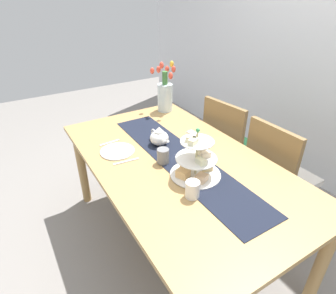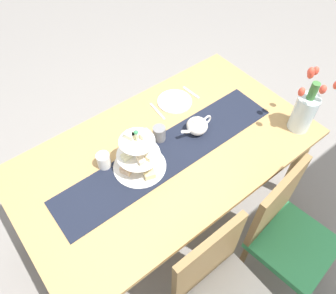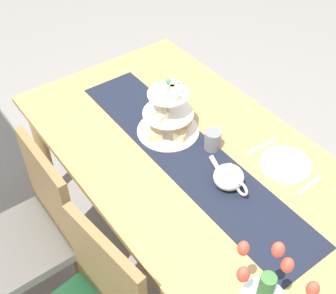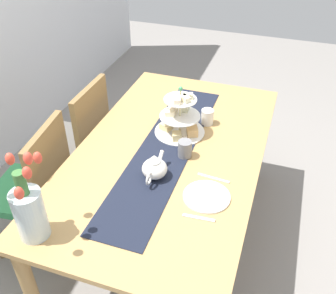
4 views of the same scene
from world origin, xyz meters
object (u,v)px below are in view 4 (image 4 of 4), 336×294
dinner_plate_left (207,197)px  chair_right (80,138)px  tulip_vase (28,209)px  dining_table (170,163)px  chair_left (37,185)px  knife_left (214,178)px  mug_grey (185,149)px  mug_white_text (207,117)px  teapot (155,168)px  fork_left (199,218)px  tiered_cake_stand (180,120)px

dinner_plate_left → chair_right: bearing=62.7°
tulip_vase → dining_table: bearing=-25.3°
chair_left → knife_left: 1.06m
mug_grey → dining_table: bearing=76.1°
dinner_plate_left → chair_left: bearing=89.3°
tulip_vase → dinner_plate_left: 0.81m
chair_right → dinner_plate_left: bearing=-117.3°
knife_left → mug_white_text: mug_white_text is taller
knife_left → mug_grey: bearing=55.9°
tulip_vase → dinner_plate_left: bearing=-54.6°
chair_left → mug_white_text: size_ratio=9.58×
chair_left → teapot: (0.05, -0.74, 0.29)m
chair_right → tulip_vase: 1.13m
chair_left → fork_left: (-0.16, -1.03, 0.23)m
teapot → dinner_plate_left: teapot is taller
dining_table → mug_white_text: (0.34, -0.13, 0.14)m
dining_table → mug_white_text: 0.39m
dinner_plate_left → mug_grey: 0.34m
chair_left → chair_right: (0.52, -0.00, 0.00)m
teapot → dinner_plate_left: (-0.06, -0.29, -0.05)m
tiered_cake_stand → chair_left: bearing=122.8°
teapot → mug_grey: teapot is taller
chair_left → mug_grey: size_ratio=9.58×
fork_left → knife_left: size_ratio=0.88×
chair_right → teapot: chair_right is taller
dining_table → fork_left: 0.54m
chair_right → fork_left: chair_right is taller
chair_left → teapot: size_ratio=3.82×
knife_left → dining_table: bearing=61.8°
chair_right → chair_left: bearing=179.9°
chair_right → teapot: size_ratio=3.82×
tiered_cake_stand → teapot: bearing=179.6°
mug_grey → mug_white_text: 0.37m
teapot → knife_left: 0.31m
mug_white_text → chair_right: bearing=97.3°
chair_left → mug_grey: 0.92m
chair_left → dinner_plate_left: chair_left is taller
tulip_vase → mug_white_text: 1.21m
dinner_plate_left → fork_left: size_ratio=1.53×
dining_table → tulip_vase: tulip_vase is taller
dining_table → tiered_cake_stand: 0.26m
tiered_cake_stand → fork_left: 0.70m
chair_left → mug_white_text: bearing=-54.1°
tulip_vase → dinner_plate_left: size_ratio=1.92×
tiered_cake_stand → dinner_plate_left: bearing=-149.5°
mug_white_text → knife_left: bearing=-162.1°
tulip_vase → chair_left: bearing=38.2°
dining_table → dinner_plate_left: 0.43m
dinner_plate_left → knife_left: (0.14, 0.00, -0.00)m
tiered_cake_stand → fork_left: tiered_cake_stand is taller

